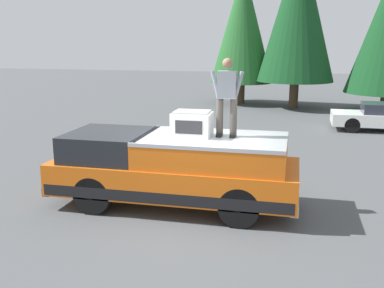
% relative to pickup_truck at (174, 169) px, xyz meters
% --- Properties ---
extents(ground_plane, '(90.00, 90.00, 0.00)m').
position_rel_pickup_truck_xyz_m(ground_plane, '(-0.48, -0.52, -0.87)').
color(ground_plane, '#4C4F51').
extents(pickup_truck, '(2.01, 5.54, 1.65)m').
position_rel_pickup_truck_xyz_m(pickup_truck, '(0.00, 0.00, 0.00)').
color(pickup_truck, orange).
rests_on(pickup_truck, ground).
extents(compressor_unit, '(0.65, 0.84, 0.56)m').
position_rel_pickup_truck_xyz_m(compressor_unit, '(-0.03, -0.42, 1.05)').
color(compressor_unit, white).
rests_on(compressor_unit, pickup_truck).
extents(person_on_truck_bed, '(0.29, 0.72, 1.69)m').
position_rel_pickup_truck_xyz_m(person_on_truck_bed, '(0.12, -1.15, 1.68)').
color(person_on_truck_bed, '#423D38').
rests_on(person_on_truck_bed, pickup_truck).
extents(parked_car_white, '(1.64, 4.10, 1.16)m').
position_rel_pickup_truck_xyz_m(parked_car_white, '(10.35, -6.19, -0.29)').
color(parked_car_white, white).
rests_on(parked_car_white, ground).
extents(conifer_center_left, '(4.17, 4.17, 9.07)m').
position_rel_pickup_truck_xyz_m(conifer_center_left, '(16.22, -2.47, 4.39)').
color(conifer_center_left, '#4C3826').
rests_on(conifer_center_left, ground).
extents(conifer_center_right, '(3.66, 3.66, 7.83)m').
position_rel_pickup_truck_xyz_m(conifer_center_right, '(17.38, 0.63, 3.66)').
color(conifer_center_right, '#4C3826').
rests_on(conifer_center_right, ground).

